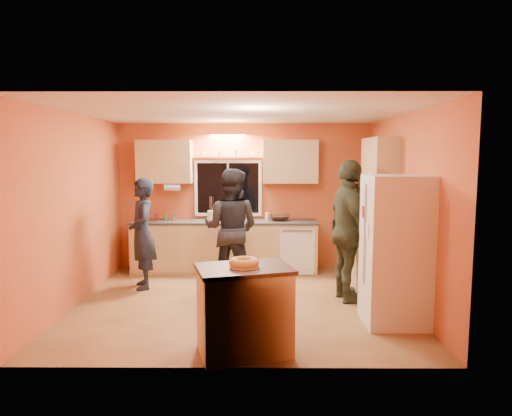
{
  "coord_description": "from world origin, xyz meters",
  "views": [
    {
      "loc": [
        0.25,
        -6.17,
        2.03
      ],
      "look_at": [
        0.21,
        0.4,
        1.27
      ],
      "focal_mm": 32.0,
      "sensor_mm": 36.0,
      "label": 1
    }
  ],
  "objects_px": {
    "refrigerator": "(395,250)",
    "person_left": "(142,233)",
    "person_center": "(231,229)",
    "person_right": "(349,231)",
    "island": "(244,309)"
  },
  "relations": [
    {
      "from": "refrigerator",
      "to": "island",
      "type": "relative_size",
      "value": 1.68
    },
    {
      "from": "island",
      "to": "person_center",
      "type": "height_order",
      "value": "person_center"
    },
    {
      "from": "person_left",
      "to": "refrigerator",
      "type": "bearing_deg",
      "value": 48.03
    },
    {
      "from": "person_left",
      "to": "person_right",
      "type": "distance_m",
      "value": 3.09
    },
    {
      "from": "island",
      "to": "person_left",
      "type": "relative_size",
      "value": 0.63
    },
    {
      "from": "person_left",
      "to": "person_right",
      "type": "xyz_separation_m",
      "value": [
        3.03,
        -0.6,
        0.14
      ]
    },
    {
      "from": "person_center",
      "to": "person_right",
      "type": "relative_size",
      "value": 0.93
    },
    {
      "from": "person_right",
      "to": "person_left",
      "type": "bearing_deg",
      "value": 69.85
    },
    {
      "from": "person_left",
      "to": "person_center",
      "type": "height_order",
      "value": "person_center"
    },
    {
      "from": "refrigerator",
      "to": "person_left",
      "type": "distance_m",
      "value": 3.72
    },
    {
      "from": "refrigerator",
      "to": "person_right",
      "type": "height_order",
      "value": "person_right"
    },
    {
      "from": "island",
      "to": "refrigerator",
      "type": "bearing_deg",
      "value": 10.04
    },
    {
      "from": "refrigerator",
      "to": "person_left",
      "type": "bearing_deg",
      "value": 156.61
    },
    {
      "from": "person_left",
      "to": "island",
      "type": "bearing_deg",
      "value": 16.36
    },
    {
      "from": "island",
      "to": "person_right",
      "type": "bearing_deg",
      "value": 35.55
    }
  ]
}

